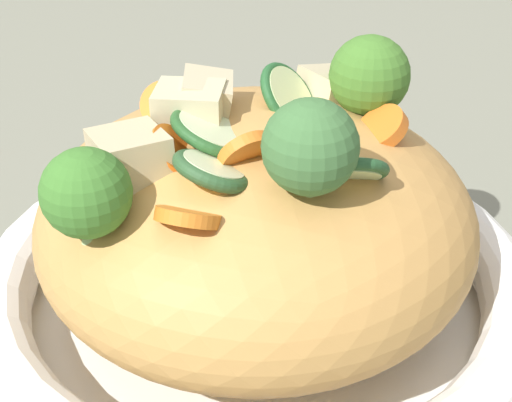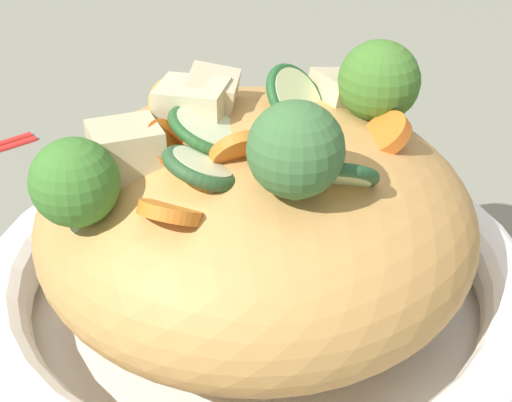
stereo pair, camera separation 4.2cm
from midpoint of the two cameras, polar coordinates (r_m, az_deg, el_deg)
name	(u,v)px [view 1 (the left image)]	position (r m, az deg, el deg)	size (l,w,h in m)	color
ground_plane	(256,331)	(0.48, -2.56, -9.69)	(3.00, 3.00, 0.00)	slate
serving_bowl	(256,294)	(0.46, -2.64, -6.99)	(0.33, 0.33, 0.06)	white
noodle_heap	(256,219)	(0.43, -2.82, -1.42)	(0.24, 0.24, 0.12)	tan
broccoli_florets	(276,134)	(0.37, -1.72, 4.91)	(0.23, 0.11, 0.07)	#9DBA70
carrot_coins	(232,148)	(0.38, -4.91, 3.83)	(0.16, 0.14, 0.04)	orange
zucchini_slices	(265,141)	(0.38, -2.51, 4.37)	(0.12, 0.13, 0.04)	beige
chicken_chunks	(209,117)	(0.41, -6.45, 6.11)	(0.17, 0.07, 0.04)	#C8B88F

